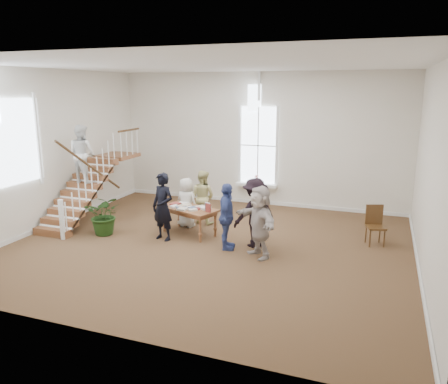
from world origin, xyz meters
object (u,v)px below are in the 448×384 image
at_px(woman_cluster_a, 227,217).
at_px(person_yellow, 203,197).
at_px(elderly_woman, 186,202).
at_px(library_table, 189,210).
at_px(floor_plant, 105,215).
at_px(woman_cluster_c, 259,222).
at_px(side_chair, 375,223).
at_px(woman_cluster_b, 255,213).
at_px(police_officer, 163,207).

bearing_deg(woman_cluster_a, person_yellow, 25.24).
bearing_deg(elderly_woman, person_yellow, -108.89).
bearing_deg(library_table, elderly_woman, 139.88).
bearing_deg(person_yellow, library_table, 102.25).
bearing_deg(elderly_woman, library_table, 132.14).
xyz_separation_m(library_table, floor_plant, (-2.16, -0.82, -0.11)).
bearing_deg(floor_plant, woman_cluster_c, -1.56).
bearing_deg(person_yellow, elderly_woman, 68.87).
bearing_deg(woman_cluster_c, side_chair, 80.98).
xyz_separation_m(person_yellow, side_chair, (4.90, -0.16, -0.22)).
xyz_separation_m(woman_cluster_a, woman_cluster_c, (0.90, -0.20, 0.03)).
bearing_deg(side_chair, woman_cluster_b, -175.64).
height_order(woman_cluster_a, woman_cluster_b, woman_cluster_b).
distance_m(woman_cluster_b, floor_plant, 4.18).
relative_size(woman_cluster_a, woman_cluster_c, 0.97).
bearing_deg(library_table, floor_plant, -139.32).
bearing_deg(library_table, person_yellow, 112.23).
distance_m(woman_cluster_a, side_chair, 3.87).
bearing_deg(person_yellow, side_chair, -172.07).
bearing_deg(side_chair, library_table, 172.13).
relative_size(library_table, woman_cluster_c, 1.02).
height_order(person_yellow, woman_cluster_b, woman_cluster_b).
distance_m(library_table, side_chair, 4.94).
relative_size(person_yellow, side_chair, 1.56).
distance_m(woman_cluster_c, floor_plant, 4.45).
distance_m(woman_cluster_a, woman_cluster_b, 0.75).
height_order(library_table, elderly_woman, elderly_woman).
height_order(police_officer, woman_cluster_c, police_officer).
distance_m(woman_cluster_b, side_chair, 3.14).
xyz_separation_m(library_table, woman_cluster_c, (2.28, -0.94, 0.20)).
height_order(woman_cluster_b, side_chair, woman_cluster_b).
bearing_deg(woman_cluster_b, library_table, -55.36).
distance_m(elderly_woman, woman_cluster_b, 2.50).
xyz_separation_m(police_officer, woman_cluster_b, (2.42, 0.36, -0.02)).
height_order(elderly_woman, woman_cluster_a, woman_cluster_a).
height_order(police_officer, elderly_woman, police_officer).
height_order(elderly_woman, person_yellow, person_yellow).
xyz_separation_m(elderly_woman, woman_cluster_a, (1.72, -1.34, 0.12)).
relative_size(woman_cluster_c, floor_plant, 1.56).
bearing_deg(library_table, woman_cluster_c, -2.66).
xyz_separation_m(police_officer, woman_cluster_a, (1.82, -0.09, -0.06)).
distance_m(police_officer, woman_cluster_a, 1.83).
height_order(woman_cluster_c, floor_plant, woman_cluster_c).
height_order(elderly_woman, side_chair, elderly_woman).
xyz_separation_m(elderly_woman, side_chair, (5.20, 0.34, -0.15)).
xyz_separation_m(woman_cluster_a, floor_plant, (-3.54, -0.08, -0.28)).
bearing_deg(library_table, woman_cluster_b, 11.40).
relative_size(woman_cluster_b, side_chair, 1.73).
distance_m(library_table, person_yellow, 1.11).
xyz_separation_m(floor_plant, side_chair, (7.01, 1.76, 0.01)).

